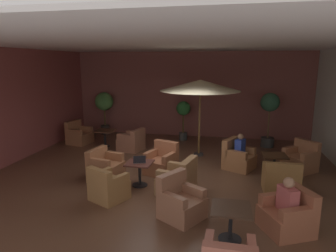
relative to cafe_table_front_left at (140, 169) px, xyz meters
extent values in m
cube|color=brown|center=(0.51, 0.60, -0.46)|extent=(9.97, 10.14, 0.02)
cube|color=brown|center=(0.51, 5.63, 1.32)|extent=(9.97, 0.08, 3.54)
cube|color=brown|center=(-4.44, 0.60, 1.32)|extent=(0.08, 10.14, 3.54)
cube|color=silver|center=(0.51, 0.60, 3.12)|extent=(9.97, 10.14, 0.06)
cylinder|color=black|center=(0.00, 0.00, -0.44)|extent=(0.39, 0.39, 0.02)
cylinder|color=black|center=(0.00, 0.00, -0.16)|extent=(0.07, 0.07, 0.58)
cube|color=#49241D|center=(0.00, 0.00, 0.15)|extent=(0.65, 0.65, 0.03)
cube|color=#965D3B|center=(-1.00, 0.19, -0.22)|extent=(0.88, 0.92, 0.46)
cube|color=#965D3B|center=(-1.28, 0.25, 0.20)|extent=(0.31, 0.81, 0.38)
cube|color=#965D3B|center=(-0.89, 0.51, 0.12)|extent=(0.59, 0.24, 0.22)
cube|color=#965D3B|center=(-1.02, -0.14, 0.12)|extent=(0.59, 0.24, 0.22)
cube|color=olive|center=(-0.45, -0.91, -0.23)|extent=(0.95, 0.95, 0.44)
cube|color=olive|center=(-0.57, -1.15, 0.17)|extent=(0.71, 0.46, 0.37)
cube|color=olive|center=(-0.70, -0.74, 0.08)|extent=(0.35, 0.55, 0.19)
cube|color=olive|center=(-0.17, -1.01, 0.08)|extent=(0.35, 0.55, 0.19)
cube|color=olive|center=(0.99, -0.23, -0.24)|extent=(0.96, 0.97, 0.41)
cube|color=olive|center=(1.29, -0.30, 0.19)|extent=(0.35, 0.83, 0.46)
cube|color=olive|center=(0.87, -0.54, 0.07)|extent=(0.64, 0.29, 0.22)
cube|color=olive|center=(1.02, 0.10, 0.07)|extent=(0.64, 0.29, 0.22)
cube|color=#945739|center=(0.33, 0.96, -0.24)|extent=(0.96, 0.99, 0.41)
cube|color=#945739|center=(0.43, 1.25, 0.20)|extent=(0.76, 0.41, 0.47)
cube|color=#945739|center=(0.61, 0.82, 0.07)|extent=(0.33, 0.62, 0.21)
cube|color=#945739|center=(0.03, 1.02, 0.07)|extent=(0.33, 0.62, 0.21)
cylinder|color=black|center=(2.28, -2.01, -0.44)|extent=(0.41, 0.41, 0.02)
cylinder|color=black|center=(2.28, -2.01, -0.16)|extent=(0.07, 0.07, 0.58)
cube|color=#463023|center=(2.28, -2.01, 0.15)|extent=(0.71, 0.71, 0.03)
cube|color=#925F45|center=(1.33, -1.42, -0.24)|extent=(1.03, 1.03, 0.43)
cube|color=#925F45|center=(1.08, -1.26, 0.21)|extent=(0.54, 0.73, 0.47)
cube|color=#925F45|center=(1.52, -1.18, 0.07)|extent=(0.58, 0.43, 0.18)
cube|color=#925F45|center=(1.20, -1.70, 0.07)|extent=(0.58, 0.43, 0.18)
cube|color=#A15745|center=(1.97, -3.08, 0.07)|extent=(0.13, 0.56, 0.24)
cube|color=#A15745|center=(2.56, -3.09, 0.07)|extent=(0.13, 0.56, 0.24)
cube|color=#9A573C|center=(3.29, -1.51, -0.25)|extent=(1.06, 1.07, 0.41)
cube|color=#9A573C|center=(3.56, -1.38, 0.16)|extent=(0.51, 0.80, 0.41)
cube|color=#9A573C|center=(3.39, -1.82, 0.06)|extent=(0.62, 0.41, 0.21)
cube|color=#9A573C|center=(3.11, -1.24, 0.06)|extent=(0.62, 0.41, 0.21)
cylinder|color=black|center=(-2.35, 3.27, -0.44)|extent=(0.33, 0.33, 0.02)
cylinder|color=black|center=(-2.35, 3.27, -0.16)|extent=(0.07, 0.07, 0.58)
cube|color=#45271A|center=(-2.35, 3.27, 0.15)|extent=(0.71, 0.71, 0.03)
cube|color=brown|center=(-3.48, 3.47, -0.24)|extent=(0.88, 0.94, 0.43)
cube|color=brown|center=(-3.77, 3.52, 0.20)|extent=(0.30, 0.84, 0.45)
cube|color=brown|center=(-3.38, 3.79, 0.07)|extent=(0.60, 0.25, 0.19)
cube|color=brown|center=(-3.49, 3.13, 0.07)|extent=(0.60, 0.25, 0.19)
cube|color=#985F46|center=(-1.24, 2.99, -0.24)|extent=(0.94, 0.91, 0.43)
cube|color=#985F46|center=(-0.94, 2.92, 0.16)|extent=(0.35, 0.76, 0.36)
cube|color=#985F46|center=(-1.36, 2.72, 0.08)|extent=(0.63, 0.30, 0.21)
cube|color=#985F46|center=(-1.21, 3.29, 0.08)|extent=(0.63, 0.30, 0.21)
cylinder|color=black|center=(3.45, 1.36, -0.44)|extent=(0.36, 0.36, 0.02)
cylinder|color=black|center=(3.45, 1.36, -0.16)|extent=(0.07, 0.07, 0.58)
cube|color=#3B2414|center=(3.45, 1.36, 0.15)|extent=(0.68, 0.68, 0.03)
cube|color=#9D653C|center=(2.53, 1.80, -0.24)|extent=(1.05, 1.05, 0.41)
cube|color=#9D653C|center=(2.25, 1.94, 0.19)|extent=(0.50, 0.79, 0.46)
cube|color=#9D653C|center=(2.70, 2.07, 0.07)|extent=(0.62, 0.40, 0.21)
cube|color=#9D653C|center=(2.43, 1.50, 0.07)|extent=(0.62, 0.40, 0.21)
cube|color=olive|center=(3.47, 0.34, -0.24)|extent=(0.82, 0.74, 0.43)
cube|color=olive|center=(3.47, 0.05, 0.17)|extent=(0.81, 0.17, 0.39)
cube|color=olive|center=(3.14, 0.37, 0.09)|extent=(0.16, 0.57, 0.23)
cube|color=olive|center=(3.80, 0.38, 0.09)|extent=(0.16, 0.57, 0.23)
cube|color=#925C3C|center=(4.24, 2.01, -0.23)|extent=(1.06, 1.07, 0.45)
cube|color=#925C3C|center=(4.45, 2.19, 0.21)|extent=(0.63, 0.72, 0.43)
cube|color=#925C3C|center=(4.41, 1.74, 0.09)|extent=(0.53, 0.48, 0.18)
cube|color=#925C3C|center=(4.00, 2.23, 0.09)|extent=(0.53, 0.48, 0.18)
cylinder|color=#2D2D2D|center=(1.21, 2.87, -0.41)|extent=(0.32, 0.32, 0.08)
cylinder|color=brown|center=(1.21, 2.87, 0.80)|extent=(0.06, 0.06, 2.50)
cone|color=beige|center=(1.21, 2.87, 1.92)|extent=(2.63, 2.63, 0.36)
cylinder|color=#353432|center=(3.61, 4.46, -0.28)|extent=(0.48, 0.48, 0.35)
cylinder|color=brown|center=(3.61, 4.46, 0.42)|extent=(0.06, 0.06, 1.04)
sphere|color=#2B543B|center=(3.61, 4.46, 1.23)|extent=(0.68, 0.68, 0.68)
cylinder|color=#383A37|center=(0.37, 4.85, -0.30)|extent=(0.34, 0.34, 0.30)
cylinder|color=brown|center=(0.37, 4.85, 0.23)|extent=(0.06, 0.06, 0.75)
sphere|color=#2B6C30|center=(0.37, 4.85, 0.85)|extent=(0.57, 0.57, 0.57)
cylinder|color=#352E28|center=(-3.17, 5.19, -0.26)|extent=(0.38, 0.38, 0.38)
cylinder|color=brown|center=(-3.17, 5.19, 0.29)|extent=(0.06, 0.06, 0.72)
sphere|color=#4B843F|center=(-3.17, 5.19, 0.99)|extent=(0.79, 0.79, 0.79)
cube|color=#AE4F4D|center=(3.29, -1.51, 0.19)|extent=(0.36, 0.45, 0.47)
sphere|color=#A37557|center=(3.29, -1.51, 0.52)|extent=(0.20, 0.20, 0.20)
cube|color=#2A409E|center=(2.53, 1.80, 0.20)|extent=(0.33, 0.38, 0.48)
sphere|color=#835F44|center=(2.53, 1.80, 0.52)|extent=(0.17, 0.17, 0.17)
cylinder|color=white|center=(-0.11, 0.05, 0.22)|extent=(0.08, 0.08, 0.11)
cube|color=#9EA0A5|center=(-0.01, 0.03, 0.17)|extent=(0.36, 0.31, 0.01)
cube|color=black|center=(0.03, -0.08, 0.27)|extent=(0.30, 0.11, 0.19)
camera|label=1|loc=(2.18, -6.97, 2.65)|focal=32.25mm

